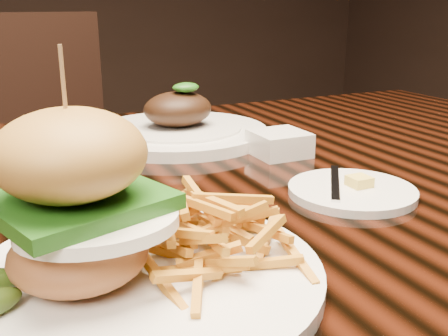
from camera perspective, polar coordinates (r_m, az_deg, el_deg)
name	(u,v)px	position (r m, az deg, el deg)	size (l,w,h in m)	color
dining_table	(181,228)	(0.74, -4.74, -6.50)	(1.60, 0.90, 0.75)	black
burger_plate	(132,232)	(0.42, -9.99, -6.90)	(0.29, 0.29, 0.20)	silver
side_saucer	(352,191)	(0.65, 13.74, -2.41)	(0.15, 0.15, 0.02)	silver
ramekin	(279,144)	(0.81, 6.04, 2.67)	(0.08, 0.08, 0.04)	silver
far_dish	(178,128)	(0.90, -4.98, 4.37)	(0.31, 0.31, 0.10)	silver
chair_far	(50,161)	(1.59, -18.42, 0.69)	(0.57, 0.57, 0.95)	black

